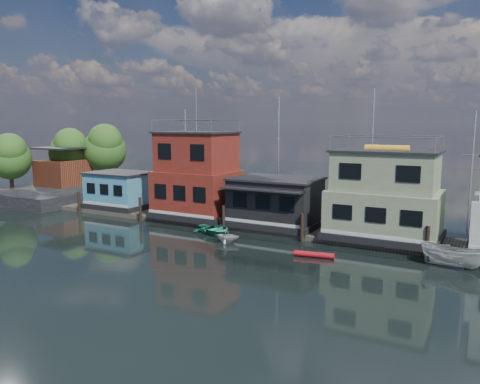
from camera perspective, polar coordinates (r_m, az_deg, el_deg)
The scene contains 13 objects.
ground at distance 29.86m, azimuth -4.50°, elevation -9.25°, with size 160.00×160.00×0.00m, color black.
dock at distance 40.02m, azimuth 4.99°, elevation -4.37°, with size 48.00×5.00×0.40m, color #595147.
houseboat_blue at distance 49.59m, azimuth -14.37°, elevation 0.25°, with size 6.40×4.90×3.66m.
houseboat_red at distance 43.44m, azimuth -5.26°, elevation 1.87°, with size 7.40×5.90×11.86m.
houseboat_dark at distance 39.77m, azimuth 4.36°, elevation -1.19°, with size 7.40×6.10×4.06m.
houseboat_green at distance 36.87m, azimuth 17.23°, elevation -0.53°, with size 8.40×5.90×7.03m.
pilings at distance 37.48m, azimuth 2.80°, elevation -3.82°, with size 42.28×0.28×2.20m.
background_masts at distance 43.28m, azimuth 14.10°, elevation 3.55°, with size 36.40×0.16×12.00m.
shore at distance 61.21m, azimuth -20.64°, elevation 2.80°, with size 12.40×15.72×8.24m.
dinghy_teal at distance 38.43m, azimuth -3.00°, elevation -4.58°, with size 2.78×3.90×0.81m, color #227F69.
dinghy_white at distance 35.90m, azimuth -1.62°, elevation -5.32°, with size 1.70×1.97×1.04m, color silver.
red_kayak at distance 32.37m, azimuth 9.01°, elevation -7.55°, with size 0.40×0.40×2.75m, color red.
motorboat at distance 32.57m, azimuth 24.51°, elevation -7.08°, with size 1.51×4.02×1.55m, color beige.
Camera 1 is at (15.69, -23.73, 9.09)m, focal length 35.00 mm.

